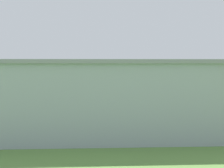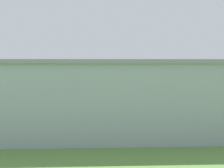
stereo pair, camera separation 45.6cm
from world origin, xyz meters
The scene contains 9 objects.
ground_plane centered at (0.00, 0.00, 0.00)m, with size 400.00×400.00×0.00m, color #608C42.
hangar centered at (2.25, 38.42, 3.72)m, with size 29.79×17.31×7.42m.
biplane centered at (-4.37, 0.76, 4.65)m, with size 7.29×7.52×3.73m.
car_silver centered at (-10.83, 24.50, 0.86)m, with size 2.23×4.37×1.67m.
car_green centered at (13.78, 24.08, 0.84)m, with size 2.50×4.23×1.62m.
person_crossing_taxiway centered at (-2.61, 19.38, 0.86)m, with size 0.47×0.47×1.72m.
person_beside_truck centered at (15.40, 18.90, 0.88)m, with size 0.51×0.51×1.76m.
person_at_fence_line centered at (-0.25, 22.36, 0.77)m, with size 0.51×0.51×1.56m.
windsock centered at (-22.13, 2.18, 4.83)m, with size 1.31×1.43×5.49m.
Camera 2 is at (-0.30, 74.77, 7.13)m, focal length 55.33 mm.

